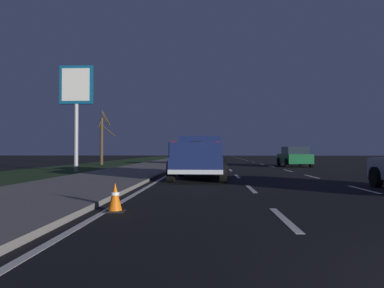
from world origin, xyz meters
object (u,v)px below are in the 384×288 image
sedan_white (205,156)px  bare_tree_far (102,138)px  pickup_truck (200,156)px  gas_price_sign (76,93)px  traffic_cone_near (115,197)px  sedan_green (294,157)px

sedan_white → bare_tree_far: bearing=88.3°
bare_tree_far → pickup_truck: bearing=-151.1°
gas_price_sign → bare_tree_far: gas_price_sign is taller
gas_price_sign → bare_tree_far: 11.98m
gas_price_sign → traffic_cone_near: (-13.65, -5.77, -4.26)m
bare_tree_far → traffic_cone_near: 26.49m
sedan_green → gas_price_sign: gas_price_sign is taller
sedan_white → traffic_cone_near: bearing=176.6°
pickup_truck → sedan_white: size_ratio=1.23×
sedan_white → bare_tree_far: size_ratio=0.91×
gas_price_sign → bare_tree_far: (11.62, 1.89, -2.21)m
pickup_truck → traffic_cone_near: (-8.81, 1.44, -0.70)m
bare_tree_far → traffic_cone_near: (-25.27, -7.66, -2.04)m
sedan_white → sedan_green: (-3.12, -6.94, 0.00)m
bare_tree_far → sedan_white: bearing=-91.7°
bare_tree_far → traffic_cone_near: bearing=-163.1°
traffic_cone_near → bare_tree_far: bearing=16.9°
sedan_white → traffic_cone_near: (-25.00, 1.49, -0.50)m
sedan_white → sedan_green: size_ratio=1.00×
pickup_truck → sedan_white: pickup_truck is taller
gas_price_sign → sedan_white: bearing=-32.6°
gas_price_sign → sedan_green: bearing=-59.9°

